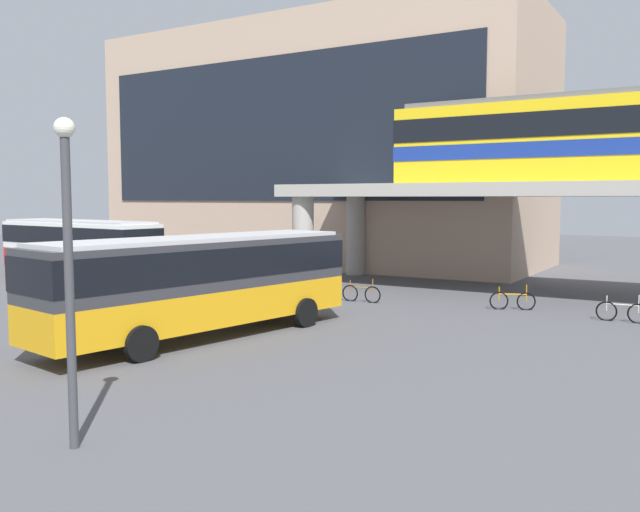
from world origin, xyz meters
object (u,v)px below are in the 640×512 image
at_px(station_building, 322,148).
at_px(bicycle_silver, 622,312).
at_px(bicycle_brown, 361,294).
at_px(bicycle_orange, 513,301).
at_px(bus_secondary, 79,243).
at_px(bus_main, 201,275).

relative_size(station_building, bicycle_silver, 16.61).
distance_m(bicycle_brown, bicycle_orange, 6.22).
bearing_deg(bus_secondary, bus_main, -27.84).
bearing_deg(bicycle_silver, bicycle_orange, 170.88).
bearing_deg(bicycle_brown, bus_main, -95.70).
distance_m(station_building, bicycle_orange, 23.40).
distance_m(bicycle_silver, bicycle_orange, 4.14).
xyz_separation_m(bicycle_brown, bicycle_silver, (10.16, 0.66, 0.00)).
bearing_deg(bus_main, bus_secondary, 152.16).
bearing_deg(bicycle_brown, bicycle_orange, 12.26).
relative_size(bicycle_brown, bicycle_orange, 1.07).
bearing_deg(station_building, bicycle_orange, -39.24).
bearing_deg(bus_main, station_building, 112.50).
height_order(station_building, bus_secondary, station_building).
xyz_separation_m(bus_main, bicycle_silver, (11.08, 9.86, -1.63)).
distance_m(bus_secondary, bicycle_silver, 27.23).
height_order(station_building, bicycle_orange, station_building).
relative_size(station_building, bicycle_brown, 16.61).
xyz_separation_m(station_building, bus_main, (10.16, -24.52, -5.93)).
height_order(bus_main, bicycle_silver, bus_main).
bearing_deg(bus_secondary, bicycle_orange, 5.03).
height_order(bus_secondary, bicycle_silver, bus_secondary).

